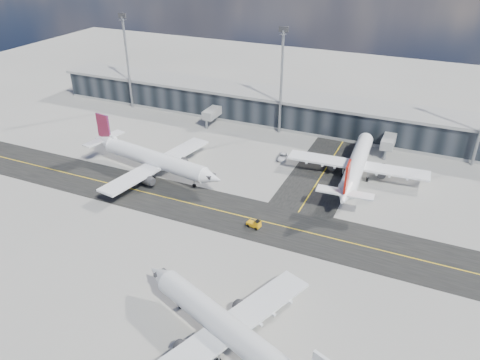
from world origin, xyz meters
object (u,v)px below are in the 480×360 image
Objects in this scene: airliner_near at (232,332)px; service_van at (283,157)px; airliner_redtail at (357,164)px; baggage_tug at (255,224)px; airliner_af at (153,159)px.

airliner_near is 7.20× the size of service_van.
airliner_redtail is 56.94m from airliner_near.
airliner_near is 11.99× the size of baggage_tug.
airliner_near reaches higher than service_van.
airliner_near is at bearing -88.17° from service_van.
airliner_redtail is 1.07× the size of airliner_near.
service_van is (-13.85, 59.58, -2.92)m from airliner_near.
airliner_af is 32.52m from baggage_tug.
airliner_redtail is 31.05m from baggage_tug.
airliner_near is (39.04, -40.02, -0.17)m from airliner_af.
baggage_tug is at bearing 38.16° from airliner_near.
service_van is at bearing 168.07° from airliner_redtail.
airliner_near reaches higher than baggage_tug.
service_van is at bearing -159.34° from baggage_tug.
airliner_af reaches higher than airliner_near.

